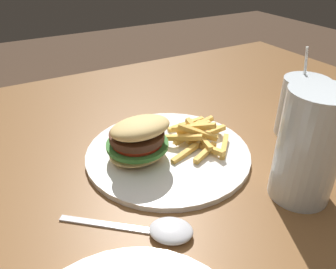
{
  "coord_description": "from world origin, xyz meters",
  "views": [
    {
      "loc": [
        0.17,
        0.3,
        1.06
      ],
      "look_at": [
        -0.08,
        -0.13,
        0.76
      ],
      "focal_mm": 35.0,
      "sensor_mm": 36.0,
      "label": 1
    }
  ],
  "objects_px": {
    "spoon": "(166,230)",
    "meal_plate_near": "(158,146)",
    "juice_glass": "(301,109)",
    "beer_glass": "(308,151)"
  },
  "relations": [
    {
      "from": "meal_plate_near",
      "to": "juice_glass",
      "type": "relative_size",
      "value": 1.74
    },
    {
      "from": "meal_plate_near",
      "to": "beer_glass",
      "type": "bearing_deg",
      "value": 126.82
    },
    {
      "from": "meal_plate_near",
      "to": "spoon",
      "type": "height_order",
      "value": "meal_plate_near"
    },
    {
      "from": "meal_plate_near",
      "to": "juice_glass",
      "type": "distance_m",
      "value": 0.29
    },
    {
      "from": "juice_glass",
      "to": "spoon",
      "type": "height_order",
      "value": "juice_glass"
    },
    {
      "from": "beer_glass",
      "to": "juice_glass",
      "type": "distance_m",
      "value": 0.19
    },
    {
      "from": "beer_glass",
      "to": "spoon",
      "type": "distance_m",
      "value": 0.23
    },
    {
      "from": "meal_plate_near",
      "to": "beer_glass",
      "type": "relative_size",
      "value": 1.71
    },
    {
      "from": "meal_plate_near",
      "to": "juice_glass",
      "type": "xyz_separation_m",
      "value": [
        -0.29,
        0.06,
        0.03
      ]
    },
    {
      "from": "spoon",
      "to": "meal_plate_near",
      "type": "bearing_deg",
      "value": 105.5
    }
  ]
}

